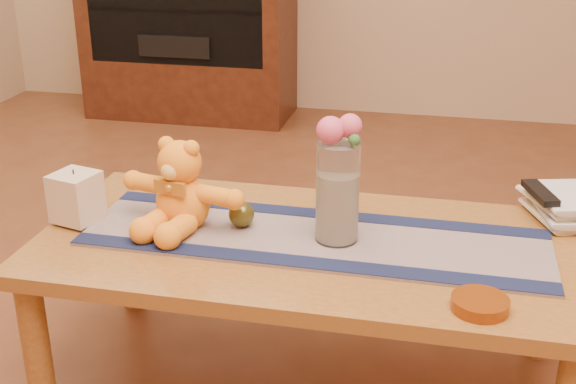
% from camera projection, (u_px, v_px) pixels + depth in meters
% --- Properties ---
extents(floor, '(5.50, 5.50, 0.00)m').
position_uv_depth(floor, '(305.00, 383.00, 2.10)').
color(floor, brown).
rests_on(floor, ground).
extents(coffee_table_top, '(1.40, 0.70, 0.04)m').
position_uv_depth(coffee_table_top, '(307.00, 247.00, 1.93)').
color(coffee_table_top, brown).
rests_on(coffee_table_top, floor).
extents(table_leg_fl, '(0.07, 0.07, 0.41)m').
position_uv_depth(table_leg_fl, '(37.00, 351.00, 1.89)').
color(table_leg_fl, brown).
rests_on(table_leg_fl, floor).
extents(table_leg_bl, '(0.07, 0.07, 0.41)m').
position_uv_depth(table_leg_bl, '(130.00, 250.00, 2.41)').
color(table_leg_bl, brown).
rests_on(table_leg_bl, floor).
extents(table_leg_br, '(0.07, 0.07, 0.41)m').
position_uv_depth(table_leg_br, '(542.00, 294.00, 2.15)').
color(table_leg_br, brown).
rests_on(table_leg_br, floor).
extents(persian_runner, '(1.20, 0.36, 0.01)m').
position_uv_depth(persian_runner, '(314.00, 238.00, 1.93)').
color(persian_runner, '#1B1F4C').
rests_on(persian_runner, coffee_table_top).
extents(runner_border_near, '(1.20, 0.07, 0.00)m').
position_uv_depth(runner_border_near, '(303.00, 262.00, 1.79)').
color(runner_border_near, '#131A3A').
rests_on(runner_border_near, persian_runner).
extents(runner_border_far, '(1.20, 0.07, 0.00)m').
position_uv_depth(runner_border_far, '(324.00, 214.00, 2.06)').
color(runner_border_far, '#131A3A').
rests_on(runner_border_far, persian_runner).
extents(teddy_bear, '(0.39, 0.35, 0.23)m').
position_uv_depth(teddy_bear, '(182.00, 185.00, 1.95)').
color(teddy_bear, orange).
rests_on(teddy_bear, persian_runner).
extents(pillar_candle, '(0.13, 0.13, 0.13)m').
position_uv_depth(pillar_candle, '(76.00, 197.00, 2.00)').
color(pillar_candle, beige).
rests_on(pillar_candle, persian_runner).
extents(candle_wick, '(0.00, 0.00, 0.01)m').
position_uv_depth(candle_wick, '(73.00, 172.00, 1.97)').
color(candle_wick, black).
rests_on(candle_wick, pillar_candle).
extents(glass_vase, '(0.11, 0.11, 0.26)m').
position_uv_depth(glass_vase, '(338.00, 192.00, 1.86)').
color(glass_vase, silver).
rests_on(glass_vase, persian_runner).
extents(potpourri_fill, '(0.09, 0.09, 0.18)m').
position_uv_depth(potpourri_fill, '(337.00, 207.00, 1.88)').
color(potpourri_fill, beige).
rests_on(potpourri_fill, glass_vase).
extents(rose_left, '(0.07, 0.07, 0.07)m').
position_uv_depth(rose_left, '(331.00, 130.00, 1.79)').
color(rose_left, '#DA4D6B').
rests_on(rose_left, glass_vase).
extents(rose_right, '(0.06, 0.06, 0.06)m').
position_uv_depth(rose_right, '(350.00, 126.00, 1.80)').
color(rose_right, '#DA4D6B').
rests_on(rose_right, glass_vase).
extents(blue_flower_back, '(0.04, 0.04, 0.04)m').
position_uv_depth(blue_flower_back, '(345.00, 128.00, 1.83)').
color(blue_flower_back, '#5053AE').
rests_on(blue_flower_back, glass_vase).
extents(blue_flower_side, '(0.04, 0.04, 0.04)m').
position_uv_depth(blue_flower_side, '(328.00, 132.00, 1.83)').
color(blue_flower_side, '#5053AE').
rests_on(blue_flower_side, glass_vase).
extents(leaf_sprig, '(0.03, 0.03, 0.03)m').
position_uv_depth(leaf_sprig, '(354.00, 140.00, 1.78)').
color(leaf_sprig, '#33662D').
rests_on(leaf_sprig, glass_vase).
extents(bronze_ball, '(0.08, 0.08, 0.07)m').
position_uv_depth(bronze_ball, '(241.00, 214.00, 1.97)').
color(bronze_ball, '#4D4819').
rests_on(bronze_ball, persian_runner).
extents(book_bottom, '(0.23, 0.27, 0.02)m').
position_uv_depth(book_bottom, '(535.00, 216.00, 2.04)').
color(book_bottom, beige).
rests_on(book_bottom, coffee_table_top).
extents(book_lower, '(0.21, 0.25, 0.02)m').
position_uv_depth(book_lower, '(538.00, 211.00, 2.03)').
color(book_lower, beige).
rests_on(book_lower, book_bottom).
extents(book_upper, '(0.24, 0.27, 0.02)m').
position_uv_depth(book_upper, '(534.00, 203.00, 2.02)').
color(book_upper, beige).
rests_on(book_upper, book_lower).
extents(book_top, '(0.22, 0.26, 0.02)m').
position_uv_depth(book_top, '(540.00, 198.00, 2.01)').
color(book_top, beige).
rests_on(book_top, book_upper).
extents(tv_remote, '(0.09, 0.17, 0.02)m').
position_uv_depth(tv_remote, '(540.00, 193.00, 2.00)').
color(tv_remote, black).
rests_on(tv_remote, book_top).
extents(amber_dish, '(0.14, 0.14, 0.03)m').
position_uv_depth(amber_dish, '(480.00, 304.00, 1.60)').
color(amber_dish, '#BF5914').
rests_on(amber_dish, coffee_table_top).
extents(media_cabinet, '(1.20, 0.50, 1.10)m').
position_uv_depth(media_cabinet, '(189.00, 23.00, 4.37)').
color(media_cabinet, black).
rests_on(media_cabinet, floor).
extents(cabinet_cavity, '(1.02, 0.03, 0.61)m').
position_uv_depth(cabinet_cavity, '(174.00, 10.00, 4.11)').
color(cabinet_cavity, black).
rests_on(cabinet_cavity, media_cabinet).
extents(cabinet_shelf, '(1.02, 0.20, 0.02)m').
position_uv_depth(cabinet_shelf, '(179.00, 8.00, 4.19)').
color(cabinet_shelf, black).
rests_on(cabinet_shelf, media_cabinet).
extents(stereo_lower, '(0.42, 0.28, 0.12)m').
position_uv_depth(stereo_lower, '(182.00, 42.00, 4.28)').
color(stereo_lower, black).
rests_on(stereo_lower, media_cabinet).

